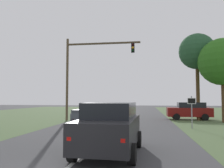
# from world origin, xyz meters

# --- Properties ---
(ground_plane) EXTENTS (120.00, 120.00, 0.00)m
(ground_plane) POSITION_xyz_m (0.00, 9.05, 0.00)
(ground_plane) COLOR #424244
(red_suv_near) EXTENTS (2.44, 4.64, 2.01)m
(red_suv_near) POSITION_xyz_m (1.03, 3.36, 1.05)
(red_suv_near) COLOR black
(red_suv_near) RESTS_ON ground_plane
(pickup_truck_lead) EXTENTS (2.43, 5.56, 1.90)m
(pickup_truck_lead) POSITION_xyz_m (-0.93, 10.11, 0.98)
(pickup_truck_lead) COLOR #4C515B
(pickup_truck_lead) RESTS_ON ground_plane
(traffic_light) EXTENTS (7.53, 0.40, 8.30)m
(traffic_light) POSITION_xyz_m (-3.53, 16.41, 5.45)
(traffic_light) COLOR brown
(traffic_light) RESTS_ON ground_plane
(keep_moving_sign) EXTENTS (0.60, 0.09, 2.36)m
(keep_moving_sign) POSITION_xyz_m (5.79, 11.63, 1.52)
(keep_moving_sign) COLOR gray
(keep_moving_sign) RESTS_ON ground_plane
(oak_tree_right) EXTENTS (4.38, 4.38, 7.80)m
(oak_tree_right) POSITION_xyz_m (9.56, 16.52, 5.59)
(oak_tree_right) COLOR #4C351E
(oak_tree_right) RESTS_ON ground_plane
(crossing_suv_far) EXTENTS (4.45, 2.09, 1.80)m
(crossing_suv_far) POSITION_xyz_m (6.99, 19.10, 0.94)
(crossing_suv_far) COLOR maroon
(crossing_suv_far) RESTS_ON ground_plane
(extra_tree_1) EXTENTS (3.66, 3.66, 8.88)m
(extra_tree_1) POSITION_xyz_m (7.75, 18.48, 6.98)
(extra_tree_1) COLOR #4C351E
(extra_tree_1) RESTS_ON ground_plane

